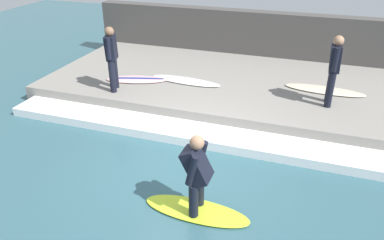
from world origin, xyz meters
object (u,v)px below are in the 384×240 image
surfboard_riding (196,211)px  surfboard_waiting_near (325,90)px  surfboard_waiting_far (137,79)px  surfer_riding (197,171)px  surfer_waiting_near (334,67)px  surfer_waiting_far (112,55)px  surfboard_spare (186,81)px

surfboard_riding → surfboard_waiting_near: bearing=-20.5°
surfboard_waiting_near → surfboard_waiting_far: size_ratio=1.15×
surfer_riding → surfboard_waiting_far: 4.92m
surfboard_waiting_far → surfer_waiting_near: bearing=-89.2°
surfboard_waiting_near → surfboard_waiting_far: 4.80m
surfer_riding → surfer_waiting_near: bearing=-24.9°
surfboard_riding → surfer_riding: size_ratio=1.30×
surfboard_riding → surfboard_waiting_near: 5.10m
surfer_riding → surfboard_riding: bearing=0.0°
surfer_waiting_near → surfer_waiting_far: (-0.80, 5.04, -0.01)m
surfboard_waiting_far → surfboard_spare: bearing=-75.5°
surfboard_waiting_near → surfboard_riding: bearing=159.5°
surfboard_waiting_far → surfer_waiting_far: bearing=162.2°
surfer_riding → surfboard_waiting_far: bearing=37.0°
surfboard_riding → surfboard_spare: (4.25, 1.68, 0.41)m
surfer_waiting_near → surfboard_spare: bearing=85.8°
surfboard_riding → surfboard_waiting_far: surfboard_waiting_far is taller
surfboard_riding → surfer_waiting_near: (3.99, -1.85, 1.27)m
surfer_riding → surfboard_spare: bearing=21.6°
surfer_waiting_far → surfboard_waiting_far: bearing=-17.8°
surfboard_riding → surfboard_waiting_near: (4.76, -1.78, 0.41)m
surfboard_waiting_near → surfboard_waiting_far: surfboard_waiting_far is taller
surfer_waiting_near → surfboard_waiting_near: surfer_waiting_near is taller
surfboard_riding → surfboard_waiting_far: size_ratio=1.03×
surfboard_riding → surfboard_waiting_far: (3.92, 2.95, 0.41)m
surfboard_waiting_far → surfboard_riding: bearing=-143.0°
surfer_waiting_near → surfer_waiting_far: 5.11m
surfer_waiting_near → surfboard_spare: size_ratio=0.81×
surfboard_riding → surfer_riding: 0.77m
surfer_waiting_near → surfer_waiting_far: size_ratio=1.01×
surfboard_waiting_far → surfboard_spare: 1.31m
surfboard_waiting_near → surfer_waiting_far: surfer_waiting_far is taller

